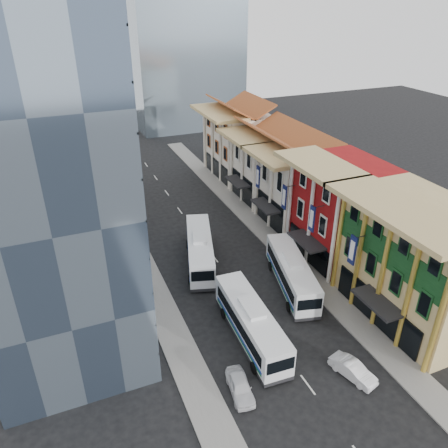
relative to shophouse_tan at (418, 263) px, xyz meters
name	(u,v)px	position (x,y,z in m)	size (l,w,h in m)	color
ground	(315,394)	(-14.00, -5.00, -6.00)	(200.00, 200.00, 0.00)	black
sidewalk_right	(276,244)	(-5.50, 17.00, -5.92)	(3.00, 90.00, 0.15)	slate
sidewalk_left	(146,273)	(-22.50, 17.00, -5.92)	(3.00, 90.00, 0.15)	slate
shophouse_tan	(418,263)	(0.00, 0.00, 0.00)	(8.00, 14.00, 12.00)	tan
shophouse_red	(341,211)	(0.00, 12.00, 0.00)	(8.00, 10.00, 12.00)	maroon
shophouse_cream_near	(298,189)	(0.00, 21.50, -1.00)	(8.00, 9.00, 10.00)	white
shophouse_cream_mid	(267,167)	(0.00, 30.50, -1.00)	(8.00, 9.00, 10.00)	white
shophouse_cream_far	(239,144)	(0.00, 41.00, -0.50)	(8.00, 12.00, 11.00)	white
office_tower	(43,169)	(-31.00, 14.00, 9.00)	(12.00, 26.00, 30.00)	#43546B
office_block_far	(54,167)	(-30.00, 37.00, 1.00)	(10.00, 18.00, 14.00)	gray
bus_left_near	(251,322)	(-16.00, 2.74, -4.08)	(2.81, 11.99, 3.84)	white
bus_left_far	(200,249)	(-16.00, 16.56, -4.06)	(2.84, 12.11, 3.88)	white
bus_right	(292,273)	(-8.50, 8.26, -4.09)	(2.79, 11.91, 3.82)	white
sedan_left	(240,386)	(-19.50, -2.58, -5.30)	(1.67, 4.13, 1.40)	silver
sedan_right	(353,370)	(-10.09, -4.63, -5.31)	(1.45, 4.16, 1.37)	white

